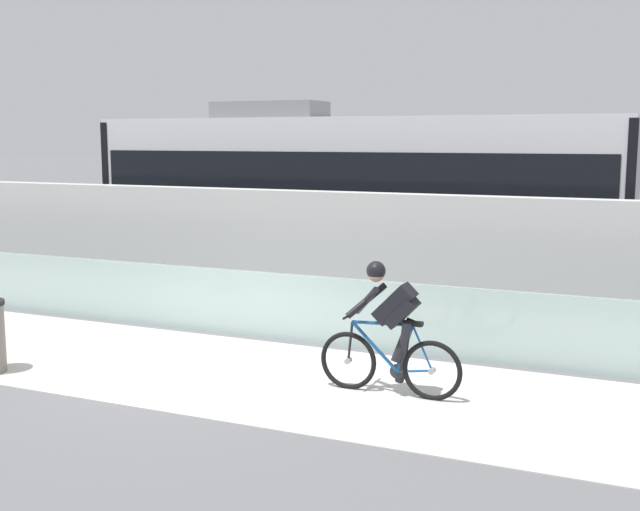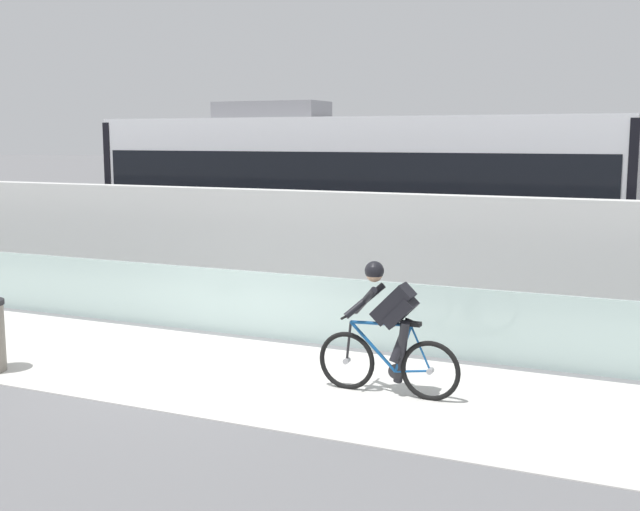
# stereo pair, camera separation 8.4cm
# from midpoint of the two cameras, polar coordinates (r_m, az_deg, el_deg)

# --- Properties ---
(ground_plane) EXTENTS (200.00, 200.00, 0.00)m
(ground_plane) POSITION_cam_midpoint_polar(r_m,az_deg,el_deg) (10.87, -9.16, -7.94)
(ground_plane) COLOR slate
(bike_path_deck) EXTENTS (32.00, 3.20, 0.01)m
(bike_path_deck) POSITION_cam_midpoint_polar(r_m,az_deg,el_deg) (10.87, -9.16, -7.91)
(bike_path_deck) COLOR silver
(bike_path_deck) RESTS_ON ground
(glass_parapet) EXTENTS (32.00, 0.05, 1.02)m
(glass_parapet) POSITION_cam_midpoint_polar(r_m,az_deg,el_deg) (12.28, -4.50, -3.49)
(glass_parapet) COLOR #ADC6C1
(glass_parapet) RESTS_ON ground
(concrete_barrier_wall) EXTENTS (32.00, 0.36, 2.14)m
(concrete_barrier_wall) POSITION_cam_midpoint_polar(r_m,az_deg,el_deg) (13.77, -0.95, 0.22)
(concrete_barrier_wall) COLOR silver
(concrete_barrier_wall) RESTS_ON ground
(tram_rail_near) EXTENTS (32.00, 0.08, 0.01)m
(tram_rail_near) POSITION_cam_midpoint_polar(r_m,az_deg,el_deg) (16.20, 2.77, -2.37)
(tram_rail_near) COLOR #595654
(tram_rail_near) RESTS_ON ground
(tram_rail_far) EXTENTS (32.00, 0.08, 0.01)m
(tram_rail_far) POSITION_cam_midpoint_polar(r_m,az_deg,el_deg) (17.52, 4.47, -1.56)
(tram_rail_far) COLOR #595654
(tram_rail_far) RESTS_ON ground
(tram) EXTENTS (11.06, 2.54, 3.81)m
(tram) POSITION_cam_midpoint_polar(r_m,az_deg,el_deg) (16.73, 2.69, 4.50)
(tram) COLOR silver
(tram) RESTS_ON ground
(cyclist_on_bike) EXTENTS (1.77, 0.58, 1.61)m
(cyclist_on_bike) POSITION_cam_midpoint_polar(r_m,az_deg,el_deg) (9.46, 5.20, -5.43)
(cyclist_on_bike) COLOR black
(cyclist_on_bike) RESTS_ON ground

